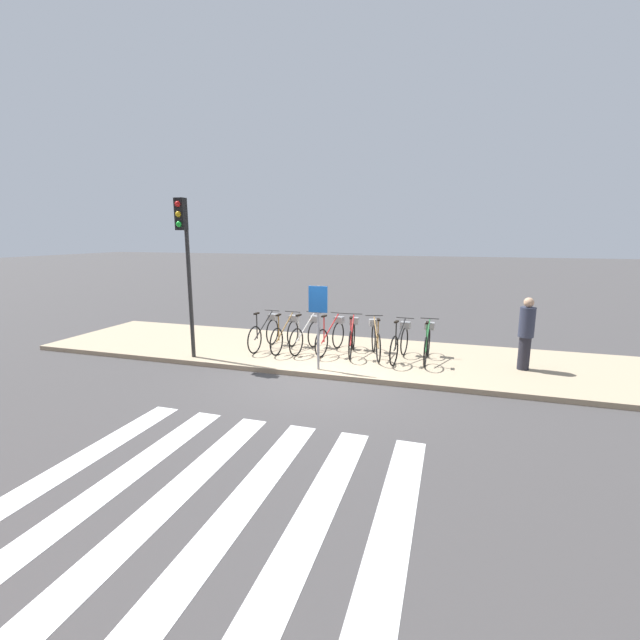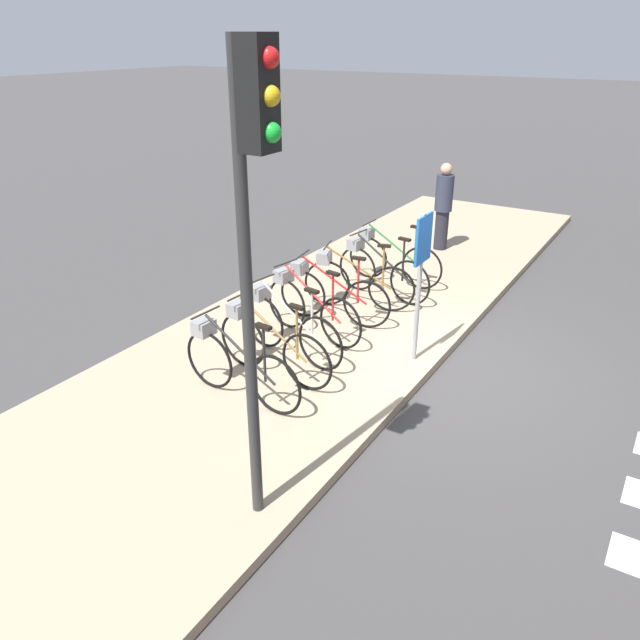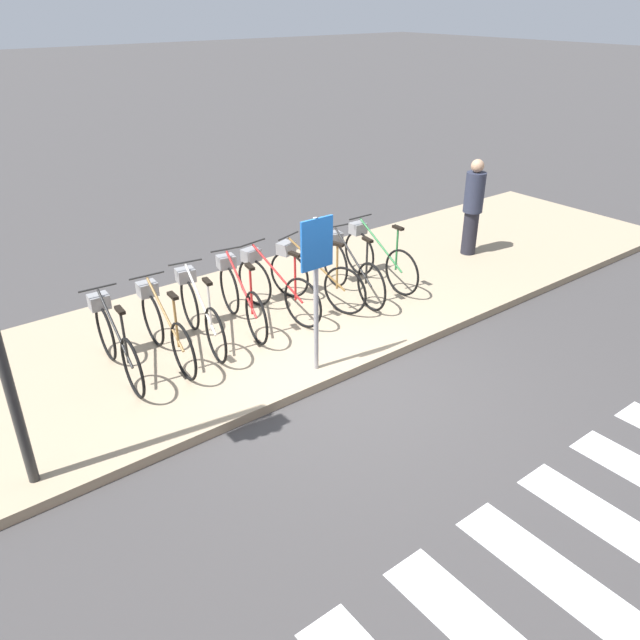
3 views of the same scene
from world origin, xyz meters
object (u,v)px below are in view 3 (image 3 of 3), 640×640
Objects in this scene: parked_bicycle_5 at (311,275)px; parked_bicycle_2 at (199,310)px; parked_bicycle_6 at (349,267)px; sign_post at (316,270)px; pedestrian at (473,205)px; parked_bicycle_4 at (273,284)px; parked_bicycle_0 at (115,340)px; parked_bicycle_1 at (164,325)px; parked_bicycle_3 at (240,295)px; parked_bicycle_7 at (376,255)px.

parked_bicycle_2 is at bearing -179.71° from parked_bicycle_5.
parked_bicycle_6 is 2.38m from sign_post.
pedestrian reaches higher than parked_bicycle_6.
parked_bicycle_2 is 2.51m from parked_bicycle_6.
parked_bicycle_2 is at bearing -176.34° from parked_bicycle_4.
sign_post is at bearing -62.22° from parked_bicycle_2.
parked_bicycle_2 is 1.23m from parked_bicycle_4.
parked_bicycle_0 is at bearing -175.50° from parked_bicycle_2.
parked_bicycle_4 is at bearing 6.01° from parked_bicycle_1.
sign_post is (0.13, -1.59, 0.87)m from parked_bicycle_3.
parked_bicycle_0 is 4.35m from parked_bicycle_7.
parked_bicycle_6 is at bearing 39.44° from sign_post.
parked_bicycle_0 is at bearing -179.75° from pedestrian.
parked_bicycle_4 is (1.79, 0.19, 0.00)m from parked_bicycle_1.
parked_bicycle_4 is 1.03× the size of parked_bicycle_5.
parked_bicycle_2 is 0.89× the size of sign_post.
parked_bicycle_2 is 0.99× the size of parked_bicycle_7.
parked_bicycle_1 and parked_bicycle_7 have the same top height.
parked_bicycle_5 is at bearing 54.87° from sign_post.
parked_bicycle_1 is at bearing -168.83° from parked_bicycle_2.
parked_bicycle_2 is 5.37m from pedestrian.
parked_bicycle_2 is at bearing 4.50° from parked_bicycle_0.
parked_bicycle_4 is 1.93m from parked_bicycle_7.
parked_bicycle_4 is at bearing 177.96° from parked_bicycle_7.
pedestrian is 4.80m from sign_post.
parked_bicycle_5 is (1.86, 0.01, 0.00)m from parked_bicycle_2.
parked_bicycle_6 and parked_bicycle_7 have the same top height.
parked_bicycle_5 is 0.96× the size of parked_bicycle_7.
parked_bicycle_2 is 1.86m from parked_bicycle_5.
parked_bicycle_0 is 1.19m from parked_bicycle_2.
pedestrian reaches higher than parked_bicycle_7.
parked_bicycle_2 is (0.55, 0.11, 0.00)m from parked_bicycle_1.
parked_bicycle_3 and parked_bicycle_6 have the same top height.
parked_bicycle_1 is 1.24m from parked_bicycle_3.
parked_bicycle_3 is (1.85, 0.18, 0.00)m from parked_bicycle_0.
parked_bicycle_2 is 1.03× the size of parked_bicycle_5.
parked_bicycle_4 is 4.14m from pedestrian.
parked_bicycle_2 is 1.00× the size of parked_bicycle_4.
parked_bicycle_7 is (0.65, 0.11, 0.00)m from parked_bicycle_6.
parked_bicycle_3 and parked_bicycle_4 have the same top height.
parked_bicycle_5 is 3.52m from pedestrian.
pedestrian is 0.87× the size of sign_post.
parked_bicycle_5 is (2.42, 0.12, 0.00)m from parked_bicycle_1.
sign_post is at bearing -85.46° from parked_bicycle_3.
parked_bicycle_1 is 1.01× the size of parked_bicycle_2.
parked_bicycle_1 is 2.42m from parked_bicycle_5.
parked_bicycle_0 is 0.89× the size of sign_post.
parked_bicycle_3 is 4.71m from pedestrian.
pedestrian is (3.49, -0.07, 0.43)m from parked_bicycle_5.
parked_bicycle_2 is at bearing 179.30° from pedestrian.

